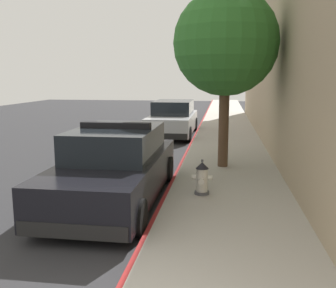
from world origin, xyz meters
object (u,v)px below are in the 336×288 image
Objects in this scene: police_cruiser at (116,167)px; parked_car_silver_ahead at (173,119)px; fire_hydrant at (202,178)px; street_tree at (226,44)px.

police_cruiser is 1.00× the size of parked_car_silver_ahead.
police_cruiser is 6.37× the size of fire_hydrant.
parked_car_silver_ahead is at bearing 101.30° from fire_hydrant.
parked_car_silver_ahead is 9.29m from fire_hydrant.
fire_hydrant is at bearing -99.13° from street_tree.
police_cruiser is at bearing -89.89° from parked_car_silver_ahead.
street_tree reaches higher than parked_car_silver_ahead.
police_cruiser reaches higher than parked_car_silver_ahead.
fire_hydrant is (1.80, 0.30, -0.26)m from police_cruiser.
police_cruiser is at bearing -170.44° from fire_hydrant.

